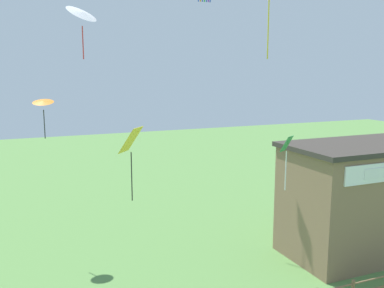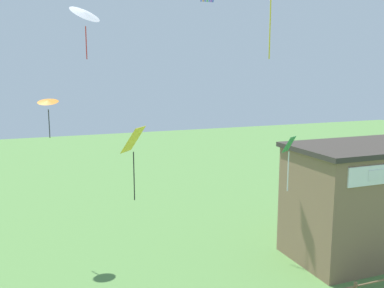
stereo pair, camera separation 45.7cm
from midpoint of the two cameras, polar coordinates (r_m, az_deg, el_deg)
seaside_building at (r=24.43m, az=21.84°, el=-6.65°), size 8.95×4.67×5.91m
kite_orange_delta at (r=22.73m, az=-19.79°, el=5.24°), size 1.27×1.26×2.04m
kite_yellow_diamond at (r=19.39m, az=-8.81°, el=-0.28°), size 1.27×1.29×3.40m
kite_white_delta at (r=20.23m, az=-15.15°, el=16.48°), size 1.87×1.84×2.41m
kite_green_diamond at (r=19.15m, az=11.81°, el=-1.15°), size 0.70×0.64×2.45m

